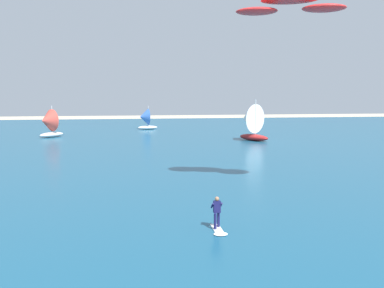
% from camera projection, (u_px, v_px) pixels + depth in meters
% --- Properties ---
extents(ocean, '(160.00, 90.00, 0.10)m').
position_uv_depth(ocean, '(155.00, 143.00, 58.89)').
color(ocean, navy).
rests_on(ocean, ground).
extents(kitesurfer, '(0.71, 1.96, 1.67)m').
position_uv_depth(kitesurfer, '(218.00, 218.00, 22.72)').
color(kitesurfer, white).
rests_on(kitesurfer, ocean).
extents(kite, '(7.50, 4.97, 1.09)m').
position_uv_depth(kite, '(290.00, 6.00, 29.79)').
color(kite, red).
extents(sailboat_center_horizon, '(4.66, 4.95, 5.51)m').
position_uv_depth(sailboat_center_horizon, '(250.00, 122.00, 61.04)').
color(sailboat_center_horizon, maroon).
rests_on(sailboat_center_horizon, ocean).
extents(sailboat_trailing, '(4.01, 3.97, 4.52)m').
position_uv_depth(sailboat_trailing, '(48.00, 123.00, 64.39)').
color(sailboat_trailing, silver).
rests_on(sailboat_trailing, ocean).
extents(sailboat_outermost, '(3.52, 3.05, 3.98)m').
position_uv_depth(sailboat_outermost, '(145.00, 119.00, 76.70)').
color(sailboat_outermost, white).
rests_on(sailboat_outermost, ocean).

